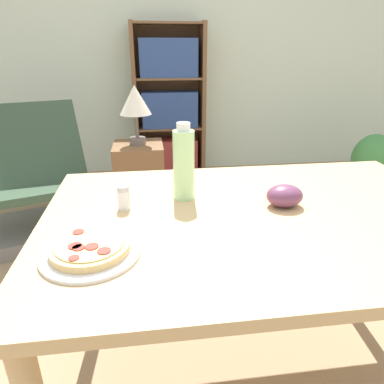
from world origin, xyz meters
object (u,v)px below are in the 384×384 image
salt_shaker (124,198)px  table_lamp (135,103)px  pizza_on_plate (91,249)px  side_table (140,186)px  grape_bunch (285,196)px  lounge_chair_near (38,195)px  potted_plant_floor (372,163)px  bookshelf (169,107)px  drink_bottle (184,164)px

salt_shaker → table_lamp: (0.02, 1.30, 0.11)m
pizza_on_plate → side_table: pizza_on_plate is taller
pizza_on_plate → grape_bunch: bearing=19.7°
lounge_chair_near → side_table: (0.71, 0.01, 0.03)m
grape_bunch → salt_shaker: size_ratio=1.53×
table_lamp → potted_plant_floor: 2.17m
lounge_chair_near → table_lamp: size_ratio=2.40×
salt_shaker → pizza_on_plate: bearing=-105.1°
potted_plant_floor → grape_bunch: bearing=-132.2°
lounge_chair_near → bookshelf: bookshelf is taller
pizza_on_plate → side_table: size_ratio=0.40×
side_table → potted_plant_floor: side_table is taller
drink_bottle → side_table: 1.37m
lounge_chair_near → potted_plant_floor: 2.78m
pizza_on_plate → grape_bunch: size_ratio=2.09×
pizza_on_plate → drink_bottle: size_ratio=0.96×
bookshelf → side_table: bearing=-104.8°
side_table → table_lamp: size_ratio=1.60×
lounge_chair_near → drink_bottle: bearing=-72.2°
salt_shaker → bookshelf: (0.31, 2.43, -0.10)m
salt_shaker → potted_plant_floor: 2.69m
grape_bunch → bookshelf: (-0.21, 2.48, -0.10)m
pizza_on_plate → side_table: (0.09, 1.56, -0.46)m
side_table → drink_bottle: bearing=-81.4°
side_table → potted_plant_floor: 2.08m
grape_bunch → potted_plant_floor: grape_bunch is taller
side_table → table_lamp: bearing=104.0°
salt_shaker → side_table: (0.02, 1.30, -0.48)m
drink_bottle → potted_plant_floor: size_ratio=0.48×
lounge_chair_near → potted_plant_floor: (2.76, 0.36, 0.00)m
bookshelf → side_table: (-0.30, -1.13, -0.38)m
salt_shaker → side_table: salt_shaker is taller
bookshelf → side_table: bookshelf is taller
salt_shaker → table_lamp: table_lamp is taller
salt_shaker → side_table: bearing=89.3°
grape_bunch → side_table: 1.52m
bookshelf → table_lamp: (-0.30, -1.13, 0.21)m
drink_bottle → lounge_chair_near: bearing=126.3°
bookshelf → pizza_on_plate: bearing=-98.1°
drink_bottle → salt_shaker: (-0.20, -0.06, -0.08)m
side_table → salt_shaker: bearing=-90.7°
pizza_on_plate → lounge_chair_near: lounge_chair_near is taller
grape_bunch → side_table: (-0.51, 1.35, -0.48)m
grape_bunch → lounge_chair_near: size_ratio=0.13×
table_lamp → bookshelf: bearing=75.2°
lounge_chair_near → side_table: bearing=-17.6°
pizza_on_plate → lounge_chair_near: size_ratio=0.27×
bookshelf → table_lamp: bearing=-104.8°
pizza_on_plate → salt_shaker: (0.07, 0.26, 0.02)m
pizza_on_plate → grape_bunch: (0.59, 0.21, 0.02)m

